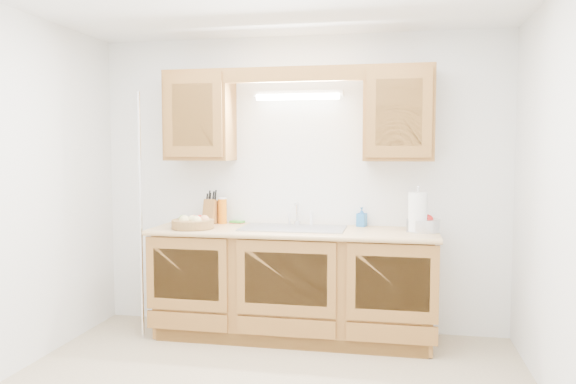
% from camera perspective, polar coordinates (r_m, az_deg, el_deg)
% --- Properties ---
extents(room, '(3.52, 3.50, 2.50)m').
position_cam_1_polar(room, '(3.36, -3.16, -0.65)').
color(room, tan).
rests_on(room, ground).
extents(base_cabinets, '(2.20, 0.60, 0.86)m').
position_cam_1_polar(base_cabinets, '(4.65, 0.51, -9.37)').
color(base_cabinets, '#93602B').
rests_on(base_cabinets, ground).
extents(countertop, '(2.30, 0.63, 0.04)m').
position_cam_1_polar(countertop, '(4.55, 0.48, -4.02)').
color(countertop, tan).
rests_on(countertop, base_cabinets).
extents(upper_cabinet_left, '(0.55, 0.33, 0.75)m').
position_cam_1_polar(upper_cabinet_left, '(4.87, -8.91, 7.61)').
color(upper_cabinet_left, '#93602B').
rests_on(upper_cabinet_left, room).
extents(upper_cabinet_right, '(0.55, 0.33, 0.75)m').
position_cam_1_polar(upper_cabinet_right, '(4.59, 11.18, 7.79)').
color(upper_cabinet_right, '#93602B').
rests_on(upper_cabinet_right, room).
extents(valance, '(2.20, 0.05, 0.12)m').
position_cam_1_polar(valance, '(4.55, 0.51, 11.89)').
color(valance, '#93602B').
rests_on(valance, room).
extents(fluorescent_fixture, '(0.76, 0.08, 0.08)m').
position_cam_1_polar(fluorescent_fixture, '(4.75, 1.00, 9.83)').
color(fluorescent_fixture, white).
rests_on(fluorescent_fixture, room).
extents(sink, '(0.84, 0.46, 0.36)m').
position_cam_1_polar(sink, '(4.58, 0.53, -4.63)').
color(sink, '#9E9EA3').
rests_on(sink, countertop).
extents(wire_shelf_pole, '(0.03, 0.03, 2.00)m').
position_cam_1_polar(wire_shelf_pole, '(4.67, -14.74, -2.47)').
color(wire_shelf_pole, silver).
rests_on(wire_shelf_pole, ground).
extents(outlet_plate, '(0.08, 0.01, 0.12)m').
position_cam_1_polar(outlet_plate, '(4.76, 12.50, -0.49)').
color(outlet_plate, white).
rests_on(outlet_plate, room).
extents(fruit_basket, '(0.44, 0.44, 0.11)m').
position_cam_1_polar(fruit_basket, '(4.64, -9.64, -3.09)').
color(fruit_basket, olive).
rests_on(fruit_basket, countertop).
extents(knife_block, '(0.12, 0.18, 0.30)m').
position_cam_1_polar(knife_block, '(4.91, -7.84, -1.95)').
color(knife_block, '#93602B').
rests_on(knife_block, countertop).
extents(orange_canister, '(0.08, 0.08, 0.23)m').
position_cam_1_polar(orange_canister, '(4.90, -6.67, -1.89)').
color(orange_canister, orange).
rests_on(orange_canister, countertop).
extents(soap_bottle, '(0.09, 0.09, 0.16)m').
position_cam_1_polar(soap_bottle, '(4.72, 7.50, -2.52)').
color(soap_bottle, '#246AB6').
rests_on(soap_bottle, countertop).
extents(sponge, '(0.13, 0.10, 0.02)m').
position_cam_1_polar(sponge, '(4.92, -5.19, -3.07)').
color(sponge, '#CC333F').
rests_on(sponge, countertop).
extents(paper_towel, '(0.19, 0.19, 0.37)m').
position_cam_1_polar(paper_towel, '(4.46, 13.04, -2.06)').
color(paper_towel, silver).
rests_on(paper_towel, countertop).
extents(apple_bowl, '(0.33, 0.33, 0.14)m').
position_cam_1_polar(apple_bowl, '(4.52, 13.59, -3.20)').
color(apple_bowl, silver).
rests_on(apple_bowl, countertop).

